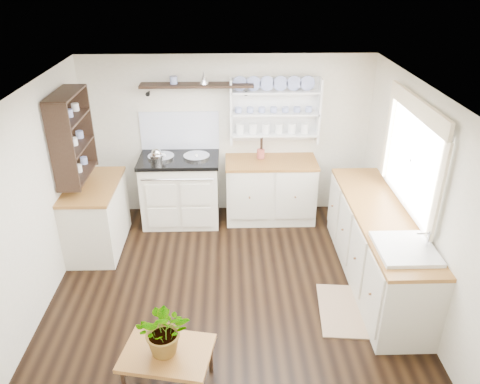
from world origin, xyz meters
name	(u,v)px	position (x,y,z in m)	size (l,w,h in m)	color
floor	(230,286)	(0.00, 0.00, 0.00)	(4.00, 3.80, 0.01)	black
wall_back	(228,137)	(0.00, 1.90, 1.15)	(4.00, 0.02, 2.30)	beige
wall_right	(416,196)	(2.00, 0.00, 1.15)	(0.02, 3.80, 2.30)	beige
wall_left	(37,201)	(-2.00, 0.00, 1.15)	(0.02, 3.80, 2.30)	beige
ceiling	(227,91)	(0.00, 0.00, 2.30)	(4.00, 3.80, 0.01)	white
window	(412,155)	(1.95, 0.15, 1.56)	(0.08, 1.55, 1.22)	white
aga_cooker	(181,189)	(-0.67, 1.57, 0.50)	(1.09, 0.76, 1.01)	beige
back_cabinets	(270,189)	(0.60, 1.60, 0.46)	(1.27, 0.63, 0.90)	beige
right_cabinets	(377,246)	(1.70, 0.10, 0.46)	(0.62, 2.43, 0.90)	beige
belfast_sink	(403,259)	(1.70, -0.65, 0.80)	(0.55, 0.60, 0.45)	white
left_cabinets	(97,215)	(-1.70, 0.90, 0.46)	(0.62, 1.13, 0.90)	beige
plate_rack	(275,109)	(0.65, 1.86, 1.56)	(1.20, 0.22, 0.90)	white
high_shelf	(197,86)	(-0.40, 1.78, 1.91)	(1.50, 0.29, 0.16)	black
left_shelving	(72,135)	(-1.84, 0.90, 1.55)	(0.28, 0.80, 1.05)	black
kettle	(157,157)	(-0.95, 1.45, 1.04)	(0.18, 0.18, 0.22)	silver
utensil_crock	(261,154)	(0.46, 1.68, 0.97)	(0.11, 0.11, 0.13)	#AA4A3E
center_table	(167,355)	(-0.54, -1.40, 0.36)	(0.84, 0.67, 0.41)	brown
potted_plant	(165,330)	(-0.54, -1.40, 0.66)	(0.44, 0.38, 0.49)	#3F7233
floor_rug	(345,310)	(1.25, -0.46, 0.01)	(0.55, 0.85, 0.02)	#8E6F53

